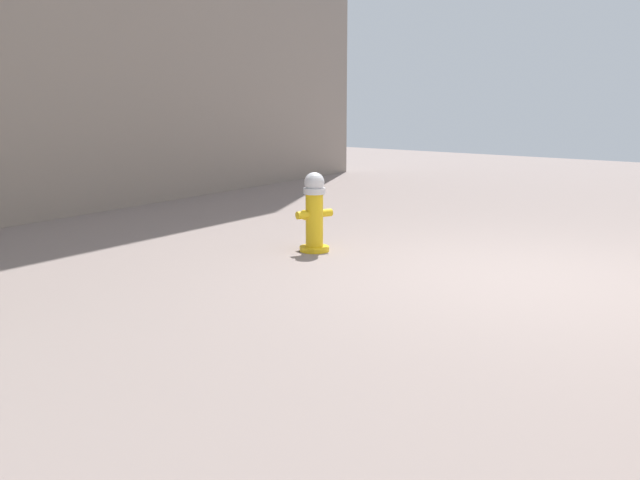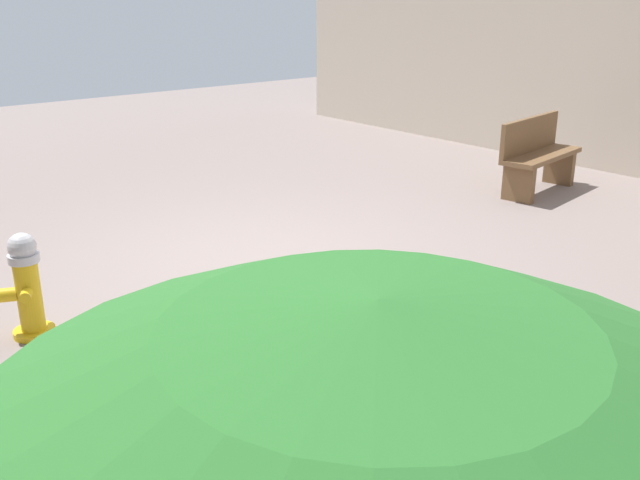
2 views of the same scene
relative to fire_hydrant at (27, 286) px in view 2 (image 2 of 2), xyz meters
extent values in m
plane|color=gray|center=(-2.16, -0.15, -0.41)|extent=(23.40, 23.40, 0.00)
cylinder|color=gold|center=(-0.01, 0.00, -0.38)|extent=(0.31, 0.31, 0.05)
cylinder|color=gold|center=(-0.01, 0.00, -0.08)|extent=(0.18, 0.18, 0.55)
cylinder|color=silver|center=(-0.01, 0.00, 0.22)|extent=(0.22, 0.22, 0.06)
sphere|color=silver|center=(-0.01, 0.00, 0.31)|extent=(0.21, 0.21, 0.21)
cylinder|color=gold|center=(0.05, 0.13, -0.02)|extent=(0.13, 0.15, 0.08)
cylinder|color=gold|center=(-0.06, -0.12, -0.02)|extent=(0.13, 0.15, 0.08)
cylinder|color=gold|center=(0.13, -0.06, -0.06)|extent=(0.17, 0.15, 0.10)
cube|color=brown|center=(-7.01, 0.03, -0.18)|extent=(0.15, 0.41, 0.45)
cube|color=brown|center=(-5.87, 0.19, -0.18)|extent=(0.15, 0.41, 0.45)
cube|color=brown|center=(-6.44, 0.11, 0.07)|extent=(1.48, 0.63, 0.06)
cube|color=brown|center=(-6.41, -0.08, 0.32)|extent=(1.43, 0.26, 0.44)
camera|label=1|loc=(-4.43, 6.20, 1.25)|focal=42.53mm
camera|label=2|loc=(1.43, 5.09, 2.05)|focal=39.70mm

